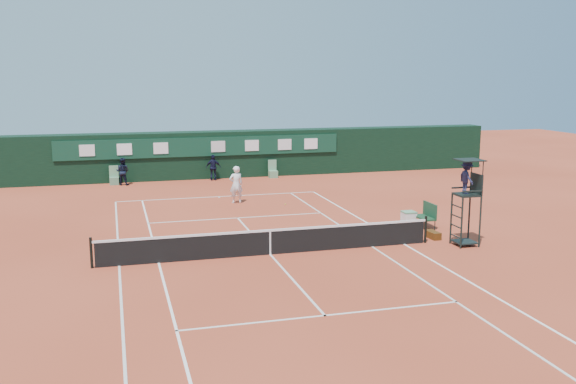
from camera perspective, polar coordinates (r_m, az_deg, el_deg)
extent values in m
plane|color=#BA472C|center=(24.14, -1.60, -5.58)|extent=(90.00, 90.00, 0.00)
cube|color=silver|center=(35.49, -6.19, -0.41)|extent=(11.05, 0.08, 0.01)
cube|color=white|center=(25.95, 10.28, -4.59)|extent=(0.08, 23.85, 0.01)
cube|color=silver|center=(23.50, -14.78, -6.37)|extent=(0.08, 23.85, 0.01)
cube|color=silver|center=(25.40, 7.48, -4.84)|extent=(0.08, 23.85, 0.01)
cube|color=white|center=(23.55, -11.42, -6.19)|extent=(0.08, 23.85, 0.01)
cube|color=silver|center=(30.20, -4.51, -2.31)|extent=(8.31, 0.08, 0.01)
cube|color=silver|center=(18.31, 3.29, -10.90)|extent=(8.31, 0.08, 0.01)
cube|color=silver|center=(24.14, -1.60, -5.56)|extent=(0.08, 12.88, 0.01)
cube|color=silver|center=(35.35, -6.16, -0.46)|extent=(0.08, 0.30, 0.01)
cube|color=black|center=(24.02, -1.60, -4.55)|extent=(12.60, 0.04, 0.90)
cube|color=white|center=(23.90, -1.61, -3.44)|extent=(12.80, 0.06, 0.08)
cube|color=white|center=(24.02, -1.60, -4.52)|extent=(0.06, 0.05, 0.92)
cylinder|color=black|center=(26.22, 12.13, -3.27)|extent=(0.10, 0.10, 1.10)
cylinder|color=black|center=(23.37, -17.09, -5.19)|extent=(0.10, 0.10, 1.10)
cube|color=black|center=(41.97, -7.76, 3.30)|extent=(40.00, 1.50, 3.00)
cube|color=#0F3825|center=(41.11, -7.62, 4.00)|extent=(18.00, 0.10, 1.20)
cube|color=white|center=(40.69, -17.44, 3.54)|extent=(0.90, 0.04, 0.70)
cube|color=white|center=(40.67, -14.33, 3.70)|extent=(0.90, 0.04, 0.70)
cube|color=white|center=(40.77, -11.24, 3.84)|extent=(0.90, 0.04, 0.70)
cube|color=silver|center=(41.18, -6.23, 4.04)|extent=(0.90, 0.04, 0.70)
cube|color=white|center=(41.59, -3.23, 4.15)|extent=(0.90, 0.04, 0.70)
cube|color=white|center=(42.11, -0.29, 4.24)|extent=(0.90, 0.04, 0.70)
cube|color=white|center=(42.61, 2.05, 4.31)|extent=(0.90, 0.04, 0.70)
cube|color=#548160|center=(40.50, -15.19, 0.96)|extent=(0.55, 0.50, 0.46)
cube|color=#63986C|center=(40.63, -15.23, 1.80)|extent=(0.55, 0.06, 0.70)
cube|color=#5E8F65|center=(41.72, -1.33, 1.59)|extent=(0.55, 0.50, 0.46)
cube|color=#60936D|center=(41.85, -1.41, 2.41)|extent=(0.55, 0.06, 0.70)
cylinder|color=black|center=(25.57, 15.18, -2.72)|extent=(0.07, 0.07, 2.00)
cylinder|color=black|center=(26.24, 14.30, -2.35)|extent=(0.07, 0.07, 2.00)
cylinder|color=black|center=(25.98, 16.70, -2.59)|extent=(0.07, 0.07, 2.00)
cylinder|color=black|center=(26.64, 15.80, -2.23)|extent=(0.07, 0.07, 2.00)
cube|color=black|center=(25.90, 15.61, -0.23)|extent=(0.85, 0.85, 0.08)
cube|color=black|center=(26.03, 16.41, 0.71)|extent=(0.06, 0.85, 0.80)
cube|color=black|center=(25.51, 16.11, 0.07)|extent=(0.85, 0.05, 0.06)
cube|color=black|center=(26.21, 15.16, 0.39)|extent=(0.85, 0.05, 0.06)
cylinder|color=black|center=(25.63, 16.93, 1.55)|extent=(0.04, 0.04, 1.00)
cylinder|color=black|center=(26.30, 16.00, 1.82)|extent=(0.04, 0.04, 1.00)
cube|color=black|center=(25.71, 15.85, 2.76)|extent=(0.95, 0.95, 0.04)
cube|color=black|center=(26.30, 15.40, -4.27)|extent=(0.80, 0.80, 0.05)
cube|color=black|center=(26.04, 14.67, -3.82)|extent=(0.04, 0.80, 0.04)
cube|color=black|center=(25.95, 14.71, -2.96)|extent=(0.04, 0.80, 0.04)
cube|color=black|center=(25.86, 14.75, -2.10)|extent=(0.04, 0.80, 0.04)
cube|color=black|center=(25.78, 14.80, -1.23)|extent=(0.04, 0.80, 0.04)
imported|color=#1B1B36|center=(25.76, 15.59, 1.25)|extent=(0.47, 0.82, 1.28)
cube|color=#173B22|center=(28.81, 12.04, -2.24)|extent=(0.55, 1.20, 0.08)
cube|color=#194028|center=(28.85, 12.51, -1.53)|extent=(0.06, 1.20, 0.60)
cylinder|color=black|center=(28.29, 12.13, -2.98)|extent=(0.04, 0.04, 0.41)
cylinder|color=black|center=(28.49, 12.92, -2.92)|extent=(0.04, 0.04, 0.41)
cylinder|color=black|center=(29.24, 11.14, -2.51)|extent=(0.04, 0.04, 0.41)
cylinder|color=black|center=(29.44, 11.91, -2.45)|extent=(0.04, 0.04, 0.41)
cube|color=black|center=(27.08, 12.76, -3.74)|extent=(0.39, 0.81, 0.29)
cube|color=white|center=(29.08, 10.67, -2.37)|extent=(0.55, 0.55, 0.60)
cube|color=#63986E|center=(29.02, 10.69, -1.75)|extent=(0.57, 0.57, 0.05)
sphere|color=#BCD331|center=(33.10, -0.25, -1.09)|extent=(0.07, 0.07, 0.07)
imported|color=white|center=(33.51, -4.64, 0.66)|extent=(0.74, 0.51, 1.96)
imported|color=black|center=(40.14, -14.49, 1.78)|extent=(0.99, 0.89, 1.67)
imported|color=black|center=(40.88, -6.65, 2.17)|extent=(1.00, 0.51, 1.63)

